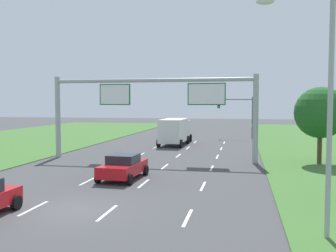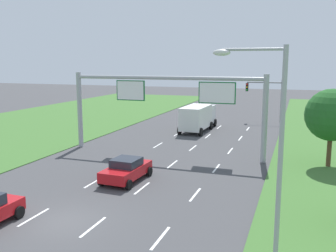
{
  "view_description": "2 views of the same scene",
  "coord_description": "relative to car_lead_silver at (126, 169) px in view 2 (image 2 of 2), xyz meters",
  "views": [
    {
      "loc": [
        7.45,
        -15.02,
        4.72
      ],
      "look_at": [
        1.04,
        16.8,
        2.74
      ],
      "focal_mm": 40.0,
      "sensor_mm": 36.0,
      "label": 1
    },
    {
      "loc": [
        10.86,
        -14.92,
        7.91
      ],
      "look_at": [
        0.56,
        14.36,
        2.6
      ],
      "focal_mm": 40.0,
      "sensor_mm": 36.0,
      "label": 2
    }
  ],
  "objects": [
    {
      "name": "car_lead_silver",
      "position": [
        0.0,
        0.0,
        0.0
      ],
      "size": [
        2.37,
        4.28,
        1.54
      ],
      "rotation": [
        0.0,
        0.0,
        -0.04
      ],
      "color": "red",
      "rests_on": "ground_plane"
    },
    {
      "name": "ground_plane",
      "position": [
        -0.14,
        -7.08,
        -0.78
      ],
      "size": [
        200.0,
        200.0,
        0.0
      ],
      "primitive_type": "plane",
      "color": "#424244"
    },
    {
      "name": "lane_dashes_inner_right",
      "position": [
        1.61,
        -1.08,
        -0.77
      ],
      "size": [
        0.14,
        50.4,
        0.01
      ],
      "color": "white",
      "rests_on": "ground_plane"
    },
    {
      "name": "box_truck",
      "position": [
        -0.27,
        19.88,
        0.86
      ],
      "size": [
        2.83,
        7.98,
        2.96
      ],
      "rotation": [
        0.0,
        0.0,
        -0.02
      ],
      "color": "silver",
      "rests_on": "ground_plane"
    },
    {
      "name": "lane_dashes_slip",
      "position": [
        5.11,
        -1.08,
        -0.77
      ],
      "size": [
        0.14,
        50.4,
        0.01
      ],
      "color": "white",
      "rests_on": "ground_plane"
    },
    {
      "name": "roadside_tree_mid",
      "position": [
        13.1,
        8.22,
        3.22
      ],
      "size": [
        3.94,
        3.94,
        5.98
      ],
      "color": "#513823",
      "rests_on": "ground_plane"
    },
    {
      "name": "lane_dashes_inner_left",
      "position": [
        -1.89,
        -1.08,
        -0.77
      ],
      "size": [
        0.14,
        50.4,
        0.01
      ],
      "color": "white",
      "rests_on": "ground_plane"
    },
    {
      "name": "traffic_light_mast",
      "position": [
        6.59,
        29.06,
        3.09
      ],
      "size": [
        4.76,
        0.49,
        5.6
      ],
      "color": "#47494F",
      "rests_on": "ground_plane"
    },
    {
      "name": "sign_gantry",
      "position": [
        0.07,
        7.92,
        4.1
      ],
      "size": [
        17.24,
        0.44,
        7.0
      ],
      "color": "#9EA0A5",
      "rests_on": "ground_plane"
    },
    {
      "name": "street_lamp",
      "position": [
        9.83,
        -8.52,
        4.3
      ],
      "size": [
        2.61,
        0.32,
        8.5
      ],
      "color": "#9EA0A5",
      "rests_on": "ground_plane"
    }
  ]
}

